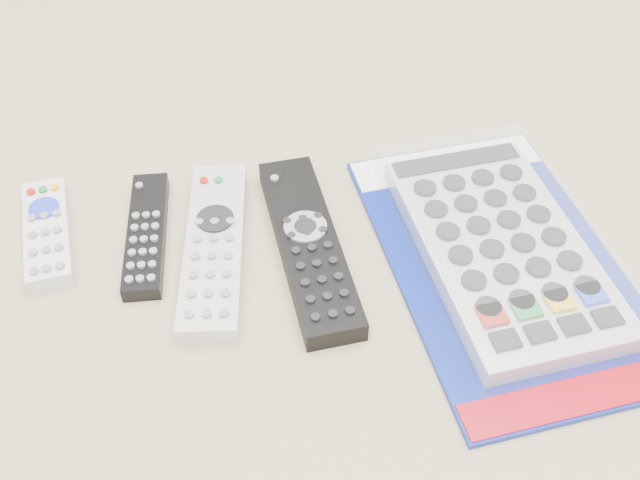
{
  "coord_description": "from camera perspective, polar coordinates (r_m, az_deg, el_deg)",
  "views": [
    {
      "loc": [
        -0.02,
        -0.5,
        0.54
      ],
      "look_at": [
        0.04,
        -0.01,
        0.01
      ],
      "focal_mm": 40.0,
      "sensor_mm": 36.0,
      "label": 1
    }
  ],
  "objects": [
    {
      "name": "remote_small_grey",
      "position": [
        0.79,
        -20.97,
        0.56
      ],
      "size": [
        0.07,
        0.15,
        0.02
      ],
      "rotation": [
        0.0,
        0.0,
        0.18
      ],
      "color": "silver",
      "rests_on": "ground"
    },
    {
      "name": "remote_slim_black",
      "position": [
        0.76,
        -13.71,
        0.49
      ],
      "size": [
        0.04,
        0.17,
        0.02
      ],
      "rotation": [
        0.0,
        0.0,
        -0.01
      ],
      "color": "black",
      "rests_on": "ground"
    },
    {
      "name": "remote_silver_dvd",
      "position": [
        0.73,
        -8.44,
        -0.56
      ],
      "size": [
        0.07,
        0.23,
        0.03
      ],
      "rotation": [
        0.0,
        0.0,
        -0.07
      ],
      "color": "silver",
      "rests_on": "ground"
    },
    {
      "name": "remote_large_black",
      "position": [
        0.72,
        -0.93,
        -0.38
      ],
      "size": [
        0.09,
        0.25,
        0.03
      ],
      "rotation": [
        0.0,
        0.0,
        0.12
      ],
      "color": "black",
      "rests_on": "ground"
    },
    {
      "name": "jumbo_remote_packaged",
      "position": [
        0.73,
        14.37,
        -0.46
      ],
      "size": [
        0.27,
        0.39,
        0.05
      ],
      "rotation": [
        0.0,
        0.0,
        0.14
      ],
      "color": "navy",
      "rests_on": "ground"
    }
  ]
}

